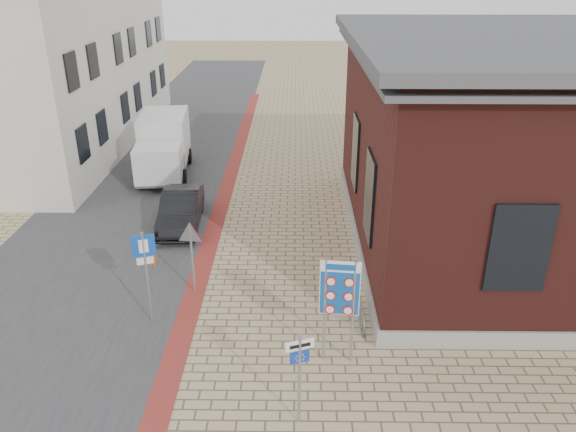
% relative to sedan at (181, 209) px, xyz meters
% --- Properties ---
extents(ground, '(120.00, 120.00, 0.00)m').
position_rel_sedan_xyz_m(ground, '(3.20, -8.01, -0.63)').
color(ground, tan).
rests_on(ground, ground).
extents(road_strip, '(7.00, 60.00, 0.02)m').
position_rel_sedan_xyz_m(road_strip, '(-2.30, 6.99, -0.62)').
color(road_strip, '#38383A').
rests_on(road_strip, ground).
extents(curb_strip, '(0.60, 40.00, 0.02)m').
position_rel_sedan_xyz_m(curb_strip, '(1.20, 1.99, -0.61)').
color(curb_strip, maroon).
rests_on(curb_strip, ground).
extents(brick_building, '(13.00, 13.00, 6.80)m').
position_rel_sedan_xyz_m(brick_building, '(12.19, -1.02, 2.86)').
color(brick_building, gray).
rests_on(brick_building, ground).
extents(townhouse_mid, '(7.40, 6.40, 9.10)m').
position_rel_sedan_xyz_m(townhouse_mid, '(-7.79, 9.99, 3.94)').
color(townhouse_mid, silver).
rests_on(townhouse_mid, ground).
extents(townhouse_far, '(7.40, 6.40, 8.30)m').
position_rel_sedan_xyz_m(townhouse_far, '(-7.79, 15.99, 3.54)').
color(townhouse_far, silver).
rests_on(townhouse_far, ground).
extents(bike_rack, '(0.08, 1.80, 0.60)m').
position_rel_sedan_xyz_m(bike_rack, '(5.85, -5.81, -0.36)').
color(bike_rack, slate).
rests_on(bike_rack, ground).
extents(sedan, '(1.56, 3.87, 1.25)m').
position_rel_sedan_xyz_m(sedan, '(0.00, 0.00, 0.00)').
color(sedan, black).
rests_on(sedan, ground).
extents(box_truck, '(2.45, 5.06, 2.56)m').
position_rel_sedan_xyz_m(box_truck, '(-1.74, 5.43, 0.70)').
color(box_truck, slate).
rests_on(box_truck, ground).
extents(border_sign, '(0.92, 0.15, 2.70)m').
position_rel_sedan_xyz_m(border_sign, '(5.12, -7.51, 1.31)').
color(border_sign, gray).
rests_on(border_sign, ground).
extents(essen_sign, '(0.57, 0.23, 2.18)m').
position_rel_sedan_xyz_m(essen_sign, '(4.20, -9.51, 0.80)').
color(essen_sign, gray).
rests_on(essen_sign, ground).
extents(parking_sign, '(0.57, 0.22, 2.64)m').
position_rel_sedan_xyz_m(parking_sign, '(0.31, -6.01, 1.19)').
color(parking_sign, gray).
rests_on(parking_sign, ground).
extents(yield_sign, '(0.78, 0.13, 2.18)m').
position_rel_sedan_xyz_m(yield_sign, '(1.20, -4.51, 1.02)').
color(yield_sign, gray).
rests_on(yield_sign, ground).
extents(bollard, '(0.09, 0.09, 0.97)m').
position_rel_sedan_xyz_m(bollard, '(-0.30, -3.01, -0.14)').
color(bollard, '#FF540D').
rests_on(bollard, ground).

